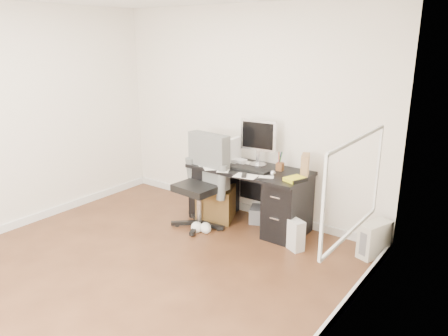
# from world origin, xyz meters

# --- Properties ---
(ground) EXTENTS (4.00, 4.00, 0.00)m
(ground) POSITION_xyz_m (0.00, 0.00, 0.00)
(ground) COLOR #412414
(ground) RESTS_ON ground
(room_shell) EXTENTS (4.02, 4.02, 2.71)m
(room_shell) POSITION_xyz_m (0.03, 0.03, 1.66)
(room_shell) COLOR white
(room_shell) RESTS_ON ground
(desk) EXTENTS (1.50, 0.70, 0.75)m
(desk) POSITION_xyz_m (0.30, 1.65, 0.40)
(desk) COLOR black
(desk) RESTS_ON ground
(loose_papers) EXTENTS (1.10, 0.60, 0.00)m
(loose_papers) POSITION_xyz_m (0.10, 1.60, 0.75)
(loose_papers) COLOR white
(loose_papers) RESTS_ON desk
(lcd_monitor) EXTENTS (0.49, 0.31, 0.59)m
(lcd_monitor) POSITION_xyz_m (0.32, 1.80, 1.05)
(lcd_monitor) COLOR silver
(lcd_monitor) RESTS_ON desk
(keyboard) EXTENTS (0.50, 0.17, 0.03)m
(keyboard) POSITION_xyz_m (0.36, 1.57, 0.76)
(keyboard) COLOR black
(keyboard) RESTS_ON desk
(computer_mouse) EXTENTS (0.08, 0.08, 0.06)m
(computer_mouse) POSITION_xyz_m (0.69, 1.55, 0.78)
(computer_mouse) COLOR silver
(computer_mouse) RESTS_ON desk
(travel_mug) EXTENTS (0.09, 0.09, 0.20)m
(travel_mug) POSITION_xyz_m (-0.15, 1.59, 0.85)
(travel_mug) COLOR navy
(travel_mug) RESTS_ON desk
(white_binder) EXTENTS (0.12, 0.26, 0.30)m
(white_binder) POSITION_xyz_m (-0.04, 1.79, 0.90)
(white_binder) COLOR white
(white_binder) RESTS_ON desk
(magazine_file) EXTENTS (0.18, 0.25, 0.26)m
(magazine_file) POSITION_xyz_m (0.99, 1.76, 0.88)
(magazine_file) COLOR olive
(magazine_file) RESTS_ON desk
(pen_cup) EXTENTS (0.11, 0.11, 0.23)m
(pen_cup) POSITION_xyz_m (0.65, 1.78, 0.87)
(pen_cup) COLOR #5D2E1A
(pen_cup) RESTS_ON desk
(yellow_book) EXTENTS (0.24, 0.27, 0.04)m
(yellow_book) POSITION_xyz_m (0.99, 1.54, 0.77)
(yellow_book) COLOR yellow
(yellow_book) RESTS_ON desk
(paper_remote) EXTENTS (0.30, 0.26, 0.02)m
(paper_remote) POSITION_xyz_m (0.44, 1.35, 0.76)
(paper_remote) COLOR white
(paper_remote) RESTS_ON desk
(office_chair) EXTENTS (0.71, 0.71, 1.16)m
(office_chair) POSITION_xyz_m (-0.17, 1.24, 0.58)
(office_chair) COLOR #585A57
(office_chair) RESTS_ON ground
(pc_tower) EXTENTS (0.29, 0.42, 0.39)m
(pc_tower) POSITION_xyz_m (1.86, 1.76, 0.19)
(pc_tower) COLOR beige
(pc_tower) RESTS_ON ground
(shopping_bag) EXTENTS (0.32, 0.28, 0.35)m
(shopping_bag) POSITION_xyz_m (1.08, 1.39, 0.18)
(shopping_bag) COLOR silver
(shopping_bag) RESTS_ON ground
(wicker_basket) EXTENTS (0.58, 0.58, 0.44)m
(wicker_basket) POSITION_xyz_m (-0.13, 1.52, 0.22)
(wicker_basket) COLOR #473115
(wicker_basket) RESTS_ON ground
(desk_printer) EXTENTS (0.41, 0.38, 0.20)m
(desk_printer) POSITION_xyz_m (0.42, 1.81, 0.10)
(desk_printer) COLOR slate
(desk_printer) RESTS_ON ground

